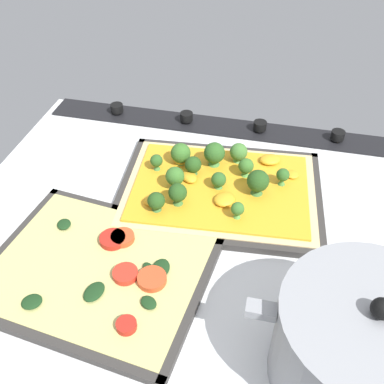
% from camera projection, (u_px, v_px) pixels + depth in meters
% --- Properties ---
extents(ground_plane, '(0.80, 0.70, 0.03)m').
position_uv_depth(ground_plane, '(190.00, 235.00, 0.76)').
color(ground_plane, silver).
extents(stove_control_panel, '(0.77, 0.07, 0.03)m').
position_uv_depth(stove_control_panel, '(222.00, 126.00, 0.98)').
color(stove_control_panel, black).
rests_on(stove_control_panel, ground_plane).
extents(baking_tray_front, '(0.38, 0.30, 0.01)m').
position_uv_depth(baking_tray_front, '(220.00, 192.00, 0.81)').
color(baking_tray_front, '#33302D').
rests_on(baking_tray_front, ground_plane).
extents(broccoli_pizza, '(0.35, 0.27, 0.06)m').
position_uv_depth(broccoli_pizza, '(217.00, 183.00, 0.81)').
color(broccoli_pizza, '#D3B77F').
rests_on(broccoli_pizza, baking_tray_front).
extents(baking_tray_back, '(0.36, 0.30, 0.01)m').
position_uv_depth(baking_tray_back, '(98.00, 271.00, 0.68)').
color(baking_tray_back, '#33302D').
rests_on(baking_tray_back, ground_plane).
extents(veggie_pizza_back, '(0.33, 0.28, 0.02)m').
position_uv_depth(veggie_pizza_back, '(101.00, 269.00, 0.67)').
color(veggie_pizza_back, tan).
rests_on(veggie_pizza_back, baking_tray_back).
extents(cooking_pot, '(0.28, 0.21, 0.15)m').
position_uv_depth(cooking_pot, '(363.00, 347.00, 0.52)').
color(cooking_pot, gray).
rests_on(cooking_pot, ground_plane).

